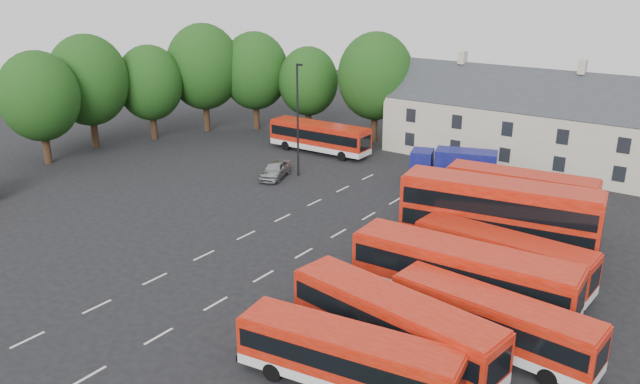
% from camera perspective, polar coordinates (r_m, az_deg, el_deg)
% --- Properties ---
extents(ground, '(140.00, 140.00, 0.00)m').
position_cam_1_polar(ground, '(42.07, -8.61, -4.81)').
color(ground, black).
rests_on(ground, ground).
extents(lane_markings, '(5.15, 33.80, 0.01)m').
position_cam_1_polar(lane_markings, '(41.86, -4.23, -4.75)').
color(lane_markings, beige).
rests_on(lane_markings, ground).
extents(treeline, '(29.92, 32.59, 12.01)m').
position_cam_1_polar(treeline, '(67.61, -10.23, 10.24)').
color(treeline, black).
rests_on(treeline, ground).
extents(terrace_houses, '(35.70, 7.13, 10.06)m').
position_cam_1_polar(terrace_houses, '(60.12, 22.18, 5.24)').
color(terrace_houses, beige).
rests_on(terrace_houses, ground).
extents(bus_row_a, '(10.10, 3.67, 2.79)m').
position_cam_1_polar(bus_row_a, '(27.53, 2.53, -14.69)').
color(bus_row_a, silver).
rests_on(bus_row_a, ground).
extents(bus_row_b, '(11.05, 3.97, 3.06)m').
position_cam_1_polar(bus_row_b, '(29.78, 6.75, -11.58)').
color(bus_row_b, silver).
rests_on(bus_row_b, ground).
extents(bus_row_c, '(10.10, 3.06, 2.81)m').
position_cam_1_polar(bus_row_c, '(31.10, 15.52, -11.09)').
color(bus_row_c, silver).
rests_on(bus_row_c, ground).
extents(bus_row_d, '(12.17, 3.35, 3.41)m').
position_cam_1_polar(bus_row_d, '(34.43, 12.89, -7.06)').
color(bus_row_d, silver).
rests_on(bus_row_d, ground).
extents(bus_row_e, '(10.45, 2.95, 2.92)m').
position_cam_1_polar(bus_row_e, '(37.66, 16.32, -5.48)').
color(bus_row_e, silver).
rests_on(bus_row_e, ground).
extents(bus_dd_south, '(12.33, 4.64, 4.94)m').
position_cam_1_polar(bus_dd_south, '(40.60, 15.96, -1.99)').
color(bus_dd_south, silver).
rests_on(bus_dd_south, ground).
extents(bus_dd_north, '(10.31, 3.49, 4.14)m').
position_cam_1_polar(bus_dd_north, '(45.61, 17.78, -0.42)').
color(bus_dd_north, silver).
rests_on(bus_dd_north, ground).
extents(bus_north, '(10.70, 2.67, 3.01)m').
position_cam_1_polar(bus_north, '(62.31, -0.05, 5.20)').
color(bus_north, silver).
rests_on(bus_north, ground).
extents(box_truck, '(7.38, 4.30, 3.08)m').
position_cam_1_polar(box_truck, '(53.94, 12.19, 2.40)').
color(box_truck, black).
rests_on(box_truck, ground).
extents(silver_car, '(3.08, 4.67, 1.48)m').
position_cam_1_polar(silver_car, '(54.99, -4.12, 2.04)').
color(silver_car, '#A1A4A9').
rests_on(silver_car, ground).
extents(lamppost, '(0.69, 0.37, 9.93)m').
position_cam_1_polar(lamppost, '(54.29, -2.04, 6.84)').
color(lamppost, black).
rests_on(lamppost, ground).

